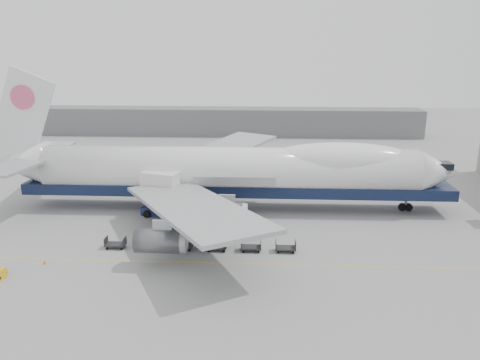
{
  "coord_description": "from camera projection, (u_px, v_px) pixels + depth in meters",
  "views": [
    {
      "loc": [
        4.92,
        -51.63,
        22.42
      ],
      "look_at": [
        1.87,
        6.0,
        5.92
      ],
      "focal_mm": 35.0,
      "sensor_mm": 36.0,
      "label": 1
    }
  ],
  "objects": [
    {
      "name": "dolly_5",
      "position": [
        286.0,
        247.0,
        52.92
      ],
      "size": [
        2.3,
        1.35,
        1.3
      ],
      "color": "#2D2D30",
      "rests_on": "ground"
    },
    {
      "name": "dolly_2",
      "position": [
        183.0,
        245.0,
        53.51
      ],
      "size": [
        2.3,
        1.35,
        1.3
      ],
      "color": "#2D2D30",
      "rests_on": "ground"
    },
    {
      "name": "airliner",
      "position": [
        234.0,
        170.0,
        65.93
      ],
      "size": [
        67.0,
        55.3,
        19.98
      ],
      "color": "white",
      "rests_on": "ground"
    },
    {
      "name": "apron_line",
      "position": [
        217.0,
        263.0,
        50.23
      ],
      "size": [
        60.0,
        0.15,
        0.01
      ],
      "primitive_type": "cube",
      "color": "gold",
      "rests_on": "ground"
    },
    {
      "name": "hangar",
      "position": [
        208.0,
        121.0,
        122.74
      ],
      "size": [
        110.0,
        8.0,
        7.0
      ],
      "primitive_type": "cube",
      "color": "slate",
      "rests_on": "ground"
    },
    {
      "name": "ground",
      "position": [
        222.0,
        241.0,
        55.99
      ],
      "size": [
        260.0,
        260.0,
        0.0
      ],
      "primitive_type": "plane",
      "color": "gray",
      "rests_on": "ground"
    },
    {
      "name": "catering_truck",
      "position": [
        161.0,
        191.0,
        63.67
      ],
      "size": [
        5.92,
        4.76,
        6.19
      ],
      "rotation": [
        0.0,
        0.0,
        -0.28
      ],
      "color": "#1A254E",
      "rests_on": "ground"
    },
    {
      "name": "dolly_4",
      "position": [
        251.0,
        247.0,
        53.12
      ],
      "size": [
        2.3,
        1.35,
        1.3
      ],
      "color": "#2D2D30",
      "rests_on": "ground"
    },
    {
      "name": "dolly_1",
      "position": [
        149.0,
        244.0,
        53.71
      ],
      "size": [
        2.3,
        1.35,
        1.3
      ],
      "color": "#2D2D30",
      "rests_on": "ground"
    },
    {
      "name": "dolly_0",
      "position": [
        116.0,
        244.0,
        53.91
      ],
      "size": [
        2.3,
        1.35,
        1.3
      ],
      "color": "#2D2D30",
      "rests_on": "ground"
    },
    {
      "name": "traffic_cone",
      "position": [
        45.0,
        262.0,
        49.99
      ],
      "size": [
        0.34,
        0.34,
        0.5
      ],
      "rotation": [
        0.0,
        0.0,
        0.15
      ],
      "color": "#FE5F0D",
      "rests_on": "ground"
    },
    {
      "name": "dolly_3",
      "position": [
        217.0,
        246.0,
        53.32
      ],
      "size": [
        2.3,
        1.35,
        1.3
      ],
      "color": "#2D2D30",
      "rests_on": "ground"
    }
  ]
}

